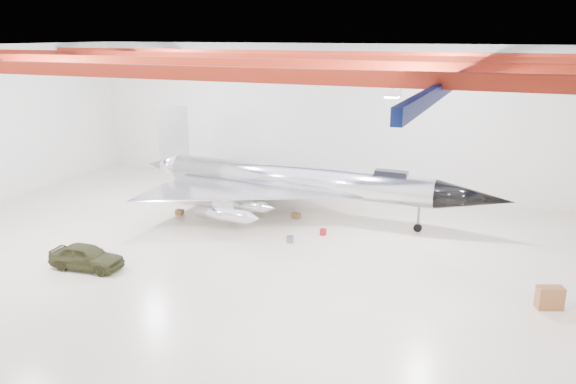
% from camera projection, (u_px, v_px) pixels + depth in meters
% --- Properties ---
extents(floor, '(40.00, 40.00, 0.00)m').
position_uv_depth(floor, '(230.00, 250.00, 31.49)').
color(floor, beige).
rests_on(floor, ground).
extents(wall_back, '(40.00, 0.00, 40.00)m').
position_uv_depth(wall_back, '(321.00, 117.00, 43.31)').
color(wall_back, silver).
rests_on(wall_back, floor).
extents(ceiling, '(40.00, 40.00, 0.00)m').
position_uv_depth(ceiling, '(224.00, 48.00, 28.49)').
color(ceiling, '#0A0F38').
rests_on(ceiling, wall_back).
extents(ceiling_structure, '(39.50, 29.50, 1.08)m').
position_uv_depth(ceiling_structure, '(225.00, 62.00, 28.67)').
color(ceiling_structure, '#9C2411').
rests_on(ceiling_structure, ceiling).
extents(jet_aircraft, '(25.13, 14.46, 6.86)m').
position_uv_depth(jet_aircraft, '(295.00, 183.00, 36.81)').
color(jet_aircraft, silver).
rests_on(jet_aircraft, floor).
extents(jeep, '(4.02, 1.96, 1.32)m').
position_uv_depth(jeep, '(87.00, 257.00, 28.83)').
color(jeep, '#303219').
rests_on(jeep, floor).
extents(desk, '(1.25, 0.94, 1.03)m').
position_uv_depth(desk, '(550.00, 298.00, 24.66)').
color(desk, brown).
rests_on(desk, floor).
extents(crate_ply, '(0.51, 0.42, 0.35)m').
position_uv_depth(crate_ply, '(180.00, 212.00, 37.56)').
color(crate_ply, olive).
rests_on(crate_ply, floor).
extents(toolbox_red, '(0.59, 0.52, 0.34)m').
position_uv_depth(toolbox_red, '(235.00, 200.00, 40.31)').
color(toolbox_red, maroon).
rests_on(toolbox_red, floor).
extents(engine_drum, '(0.44, 0.44, 0.38)m').
position_uv_depth(engine_drum, '(290.00, 239.00, 32.58)').
color(engine_drum, '#59595B').
rests_on(engine_drum, floor).
extents(crate_small, '(0.44, 0.39, 0.26)m').
position_uv_depth(crate_small, '(204.00, 209.00, 38.31)').
color(crate_small, '#59595B').
rests_on(crate_small, floor).
extents(tool_chest, '(0.43, 0.43, 0.37)m').
position_uv_depth(tool_chest, '(323.00, 232.00, 33.79)').
color(tool_chest, maroon).
rests_on(tool_chest, floor).
extents(oil_barrel, '(0.57, 0.49, 0.35)m').
position_uv_depth(oil_barrel, '(296.00, 216.00, 36.83)').
color(oil_barrel, olive).
rests_on(oil_barrel, floor).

